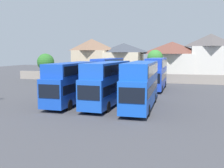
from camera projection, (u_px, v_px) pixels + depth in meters
name	position (u px, v px, depth m)	size (l,w,h in m)	color
ground	(135.00, 86.00, 46.81)	(140.00, 140.00, 0.00)	#424247
depot_boundary_wall	(141.00, 78.00, 52.90)	(56.00, 0.50, 1.80)	gray
bus_1	(72.00, 81.00, 30.38)	(2.64, 10.62, 4.78)	blue
bus_2	(108.00, 81.00, 29.54)	(2.84, 11.21, 4.88)	blue
bus_3	(141.00, 82.00, 28.08)	(2.94, 11.65, 4.93)	blue
bus_4	(108.00, 71.00, 44.41)	(2.84, 11.32, 4.97)	blue
bus_5	(131.00, 77.00, 43.41)	(2.64, 10.16, 3.50)	blue
bus_6	(156.00, 72.00, 42.18)	(2.67, 10.21, 5.06)	blue
house_terrace_left	(92.00, 58.00, 64.14)	(8.82, 6.38, 9.33)	#C6B293
house_terrace_centre	(124.00, 60.00, 62.53)	(8.75, 8.12, 8.24)	beige
house_terrace_right	(172.00, 60.00, 59.76)	(10.30, 7.50, 8.46)	silver
house_terrace_far_right	(210.00, 56.00, 57.38)	(8.27, 6.73, 10.08)	silver
tree_left_of_lot	(46.00, 62.00, 55.02)	(3.54, 3.54, 5.79)	brown
tree_behind_wall	(155.00, 58.00, 54.16)	(3.22, 3.22, 6.56)	brown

